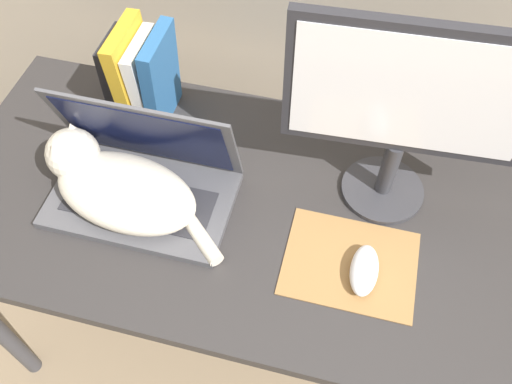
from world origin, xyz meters
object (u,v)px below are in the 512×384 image
at_px(external_monitor, 408,109).
at_px(computer_mouse, 364,270).
at_px(laptop, 143,180).
at_px(book_row, 141,77).
at_px(cat, 116,185).

bearing_deg(external_monitor, computer_mouse, -93.46).
height_order(laptop, book_row, laptop).
height_order(cat, external_monitor, external_monitor).
relative_size(external_monitor, computer_mouse, 4.04).
xyz_separation_m(cat, computer_mouse, (0.53, -0.05, -0.04)).
distance_m(cat, book_row, 0.28).
bearing_deg(cat, book_row, 98.28).
bearing_deg(laptop, cat, -144.96).
bearing_deg(computer_mouse, laptop, 170.34).
relative_size(laptop, cat, 0.91).
relative_size(cat, external_monitor, 0.93).
relative_size(external_monitor, book_row, 1.94).
bearing_deg(computer_mouse, cat, 174.62).
height_order(external_monitor, computer_mouse, external_monitor).
bearing_deg(computer_mouse, book_row, 151.04).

